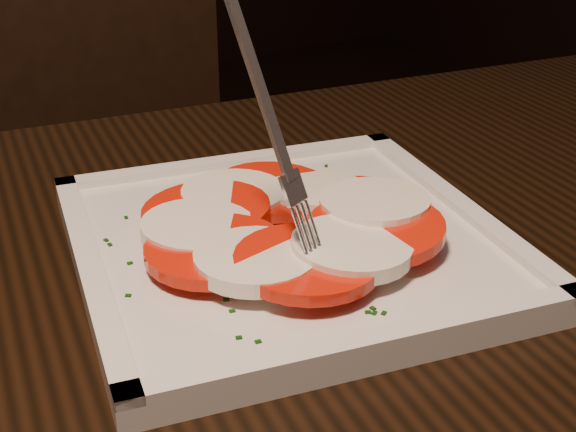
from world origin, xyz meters
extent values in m
cube|color=black|center=(0.13, 0.07, 0.73)|extent=(1.30, 0.96, 0.04)
cylinder|color=black|center=(0.72, 0.33, 0.35)|extent=(0.06, 0.06, 0.71)
cube|color=black|center=(0.24, 0.65, 0.45)|extent=(0.48, 0.48, 0.04)
cube|color=black|center=(0.27, 0.83, 0.70)|extent=(0.42, 0.10, 0.46)
cylinder|color=black|center=(0.45, 0.80, 0.21)|extent=(0.04, 0.04, 0.41)
cube|color=silver|center=(0.21, 0.14, 0.76)|extent=(0.32, 0.32, 0.01)
cylinder|color=red|center=(0.27, 0.15, 0.77)|extent=(0.09, 0.09, 0.02)
cylinder|color=white|center=(0.25, 0.17, 0.77)|extent=(0.08, 0.08, 0.02)
cylinder|color=red|center=(0.23, 0.19, 0.77)|extent=(0.09, 0.09, 0.01)
cylinder|color=white|center=(0.20, 0.19, 0.77)|extent=(0.08, 0.08, 0.01)
cylinder|color=red|center=(0.17, 0.18, 0.77)|extent=(0.09, 0.09, 0.01)
cylinder|color=white|center=(0.15, 0.16, 0.78)|extent=(0.08, 0.08, 0.01)
cylinder|color=red|center=(0.15, 0.13, 0.78)|extent=(0.09, 0.09, 0.01)
cylinder|color=white|center=(0.16, 0.10, 0.78)|extent=(0.08, 0.08, 0.01)
cylinder|color=red|center=(0.19, 0.08, 0.78)|extent=(0.09, 0.09, 0.01)
cylinder|color=white|center=(0.22, 0.08, 0.78)|extent=(0.08, 0.08, 0.01)
cylinder|color=red|center=(0.25, 0.09, 0.78)|extent=(0.09, 0.09, 0.01)
cylinder|color=white|center=(0.26, 0.12, 0.78)|extent=(0.08, 0.08, 0.01)
cube|color=#1F5F10|center=(0.14, 0.12, 0.78)|extent=(0.03, 0.02, 0.00)
cube|color=#1F5F10|center=(0.24, 0.08, 0.78)|extent=(0.03, 0.03, 0.00)
cube|color=#1F5F10|center=(0.27, 0.15, 0.78)|extent=(0.03, 0.01, 0.00)
cube|color=#1F5F10|center=(0.24, 0.14, 0.78)|extent=(0.03, 0.03, 0.00)
cube|color=#1F5F10|center=(0.15, 0.15, 0.78)|extent=(0.03, 0.04, 0.01)
cube|color=#1F5F10|center=(0.15, 0.16, 0.78)|extent=(0.02, 0.04, 0.00)
cube|color=#1F5F10|center=(0.15, 0.09, 0.78)|extent=(0.03, 0.02, 0.01)
cube|color=#1F5F10|center=(0.26, 0.11, 0.78)|extent=(0.04, 0.02, 0.00)
cube|color=#1F5F10|center=(0.26, 0.13, 0.78)|extent=(0.04, 0.01, 0.00)
cube|color=#0F3509|center=(0.30, 0.22, 0.77)|extent=(0.00, 0.00, 0.00)
cube|color=#0F3509|center=(0.13, 0.05, 0.77)|extent=(0.00, 0.00, 0.00)
cube|color=#0F3509|center=(0.13, 0.07, 0.77)|extent=(0.00, 0.00, 0.00)
cube|color=#0F3509|center=(0.14, 0.09, 0.77)|extent=(0.00, 0.00, 0.00)
cube|color=#0F3509|center=(0.23, 0.23, 0.77)|extent=(0.00, 0.00, 0.00)
cube|color=#0F3509|center=(0.27, 0.07, 0.77)|extent=(0.00, 0.00, 0.00)
cube|color=#0F3509|center=(0.13, 0.04, 0.77)|extent=(0.00, 0.00, 0.00)
cube|color=#0F3509|center=(0.31, 0.12, 0.77)|extent=(0.00, 0.00, 0.00)
cube|color=#0F3509|center=(0.20, 0.03, 0.77)|extent=(0.00, 0.00, 0.00)
cube|color=#0F3509|center=(0.12, 0.22, 0.77)|extent=(0.00, 0.00, 0.00)
cube|color=#0F3509|center=(0.10, 0.15, 0.77)|extent=(0.00, 0.00, 0.00)
cube|color=#0F3509|center=(0.17, 0.22, 0.77)|extent=(0.00, 0.00, 0.00)
cube|color=#0F3509|center=(0.10, 0.19, 0.77)|extent=(0.00, 0.00, 0.00)
cube|color=#0F3509|center=(0.19, 0.23, 0.77)|extent=(0.00, 0.00, 0.00)
cube|color=#0F3509|center=(0.24, 0.25, 0.77)|extent=(0.00, 0.00, 0.00)
cube|color=#0F3509|center=(0.14, 0.20, 0.77)|extent=(0.00, 0.00, 0.00)
cube|color=#0F3509|center=(0.12, 0.13, 0.77)|extent=(0.00, 0.00, 0.00)
cube|color=#0F3509|center=(0.16, 0.22, 0.77)|extent=(0.00, 0.00, 0.00)
cube|color=#0F3509|center=(0.33, 0.16, 0.77)|extent=(0.00, 0.00, 0.00)
cube|color=#0F3509|center=(0.09, 0.12, 0.77)|extent=(0.00, 0.00, 0.00)
cube|color=#0F3509|center=(0.28, 0.22, 0.77)|extent=(0.00, 0.00, 0.00)
cube|color=#0F3509|center=(0.27, 0.23, 0.77)|extent=(0.00, 0.00, 0.00)
cube|color=#0F3509|center=(0.20, 0.03, 0.77)|extent=(0.00, 0.00, 0.00)
cube|color=#0F3509|center=(0.10, 0.18, 0.77)|extent=(0.00, 0.00, 0.00)
cube|color=#0F3509|center=(0.20, 0.03, 0.77)|extent=(0.00, 0.00, 0.00)
cube|color=#0F3509|center=(0.21, 0.24, 0.77)|extent=(0.00, 0.00, 0.00)
cube|color=#0F3509|center=(0.16, 0.22, 0.77)|extent=(0.00, 0.00, 0.00)
cube|color=#0F3509|center=(0.21, 0.03, 0.77)|extent=(0.00, 0.00, 0.00)
camera|label=1|loc=(-0.04, -0.27, 1.02)|focal=50.00mm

